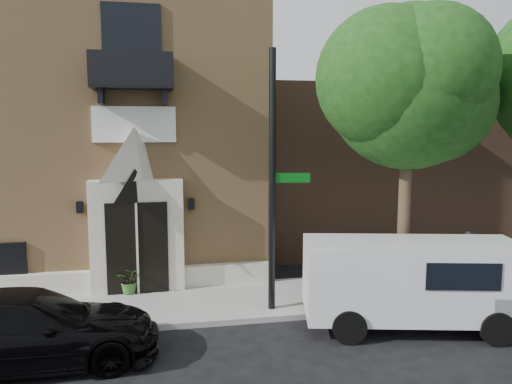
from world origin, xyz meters
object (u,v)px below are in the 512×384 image
dumpster (440,274)px  pedestrian_near (467,257)px  street_sign (273,181)px  black_sedan (27,329)px  cargo_van (420,281)px  fire_hydrant (351,288)px

dumpster → pedestrian_near: pedestrian_near is taller
street_sign → pedestrian_near: street_sign is taller
black_sedan → pedestrian_near: 12.00m
cargo_van → pedestrian_near: (2.89, 2.43, -0.20)m
cargo_van → fire_hydrant: size_ratio=6.50×
fire_hydrant → dumpster: size_ratio=0.37×
cargo_van → dumpster: (1.44, 1.47, -0.36)m
black_sedan → pedestrian_near: pedestrian_near is taller
pedestrian_near → dumpster: bearing=10.3°
cargo_van → fire_hydrant: cargo_van is taller
cargo_van → pedestrian_near: bearing=52.7°
cargo_van → dumpster: bearing=58.2°
dumpster → pedestrian_near: size_ratio=1.38×
cargo_van → street_sign: street_sign is taller
street_sign → dumpster: size_ratio=2.93×
black_sedan → street_sign: street_sign is taller
black_sedan → pedestrian_near: bearing=-80.0°
black_sedan → pedestrian_near: (11.68, 2.72, 0.20)m
fire_hydrant → cargo_van: bearing=-52.7°
pedestrian_near → street_sign: bearing=-15.2°
street_sign → black_sedan: bearing=-152.3°
cargo_van → dumpster: 2.09m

